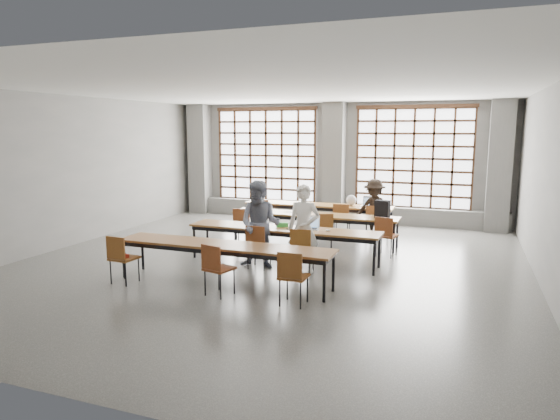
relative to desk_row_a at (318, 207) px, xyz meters
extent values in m
plane|color=#50504E|center=(0.01, -3.60, -0.66)|extent=(11.00, 11.00, 0.00)
plane|color=silver|center=(0.01, -3.60, 2.84)|extent=(11.00, 11.00, 0.00)
plane|color=slate|center=(0.01, 1.90, 1.09)|extent=(10.00, 0.00, 10.00)
plane|color=slate|center=(0.01, -9.10, 1.09)|extent=(10.00, 0.00, 10.00)
plane|color=slate|center=(-4.99, -3.60, 1.09)|extent=(0.00, 11.00, 11.00)
plane|color=slate|center=(5.01, -3.60, 1.09)|extent=(0.00, 11.00, 11.00)
cube|color=#5B5B58|center=(-4.49, 1.62, 1.09)|extent=(0.60, 0.55, 3.50)
cube|color=#5B5B58|center=(0.01, 1.62, 1.09)|extent=(0.60, 0.55, 3.50)
cube|color=#5B5B58|center=(4.51, 1.62, 1.09)|extent=(0.60, 0.55, 3.50)
cube|color=white|center=(-2.24, 1.88, 1.24)|extent=(3.20, 0.02, 2.80)
cube|color=black|center=(-2.24, 1.80, 1.24)|extent=(3.20, 0.05, 2.80)
cube|color=black|center=(-2.24, 1.80, -0.21)|extent=(3.32, 0.07, 0.10)
cube|color=black|center=(-2.24, 1.80, 2.69)|extent=(3.32, 0.07, 0.10)
cube|color=white|center=(2.26, 1.88, 1.24)|extent=(3.20, 0.02, 2.80)
cube|color=black|center=(2.26, 1.80, 1.24)|extent=(3.20, 0.05, 2.80)
cube|color=black|center=(2.26, 1.80, -0.21)|extent=(3.32, 0.07, 0.10)
cube|color=black|center=(2.26, 1.80, 2.69)|extent=(3.32, 0.07, 0.10)
cube|color=#5B5B58|center=(0.01, 1.70, -0.41)|extent=(9.80, 0.35, 0.50)
cube|color=brown|center=(0.00, 0.00, 0.05)|extent=(4.00, 0.70, 0.04)
cube|color=black|center=(0.00, 0.00, -0.01)|extent=(3.90, 0.64, 0.08)
cylinder|color=black|center=(-1.92, -0.29, -0.32)|extent=(0.05, 0.05, 0.69)
cylinder|color=black|center=(-1.92, 0.29, -0.32)|extent=(0.05, 0.05, 0.69)
cylinder|color=black|center=(1.92, -0.29, -0.32)|extent=(0.05, 0.05, 0.69)
cylinder|color=black|center=(1.92, 0.29, -0.32)|extent=(0.05, 0.05, 0.69)
cube|color=brown|center=(0.35, -1.54, 0.05)|extent=(4.00, 0.70, 0.04)
cube|color=black|center=(0.35, -1.54, -0.01)|extent=(3.90, 0.64, 0.08)
cylinder|color=black|center=(-1.57, -1.83, -0.32)|extent=(0.05, 0.05, 0.69)
cylinder|color=black|center=(-1.57, -1.25, -0.32)|extent=(0.05, 0.05, 0.69)
cylinder|color=black|center=(2.27, -1.83, -0.32)|extent=(0.05, 0.05, 0.69)
cylinder|color=black|center=(2.27, -1.25, -0.32)|extent=(0.05, 0.05, 0.69)
cube|color=brown|center=(0.24, -3.37, 0.05)|extent=(4.00, 0.70, 0.04)
cube|color=black|center=(0.24, -3.37, -0.01)|extent=(3.90, 0.64, 0.08)
cylinder|color=black|center=(-1.68, -3.66, -0.32)|extent=(0.05, 0.05, 0.69)
cylinder|color=black|center=(-1.68, -3.08, -0.32)|extent=(0.05, 0.05, 0.69)
cylinder|color=black|center=(2.16, -3.66, -0.32)|extent=(0.05, 0.05, 0.69)
cylinder|color=black|center=(2.16, -3.08, -0.32)|extent=(0.05, 0.05, 0.69)
cube|color=brown|center=(-0.24, -5.11, 0.05)|extent=(4.00, 0.70, 0.04)
cube|color=black|center=(-0.24, -5.11, -0.01)|extent=(3.90, 0.64, 0.08)
cylinder|color=black|center=(-2.16, -5.40, -0.32)|extent=(0.05, 0.05, 0.69)
cylinder|color=black|center=(-2.16, -4.82, -0.32)|extent=(0.05, 0.05, 0.69)
cylinder|color=black|center=(1.68, -5.40, -0.32)|extent=(0.05, 0.05, 0.69)
cylinder|color=black|center=(1.68, -4.82, -0.32)|extent=(0.05, 0.05, 0.69)
cube|color=brown|center=(-1.40, -0.55, -0.21)|extent=(0.51, 0.51, 0.04)
cube|color=brown|center=(-1.35, -0.74, 0.02)|extent=(0.39, 0.13, 0.40)
cylinder|color=black|center=(-1.40, -0.55, -0.44)|extent=(0.02, 0.02, 0.45)
cube|color=brown|center=(0.80, -0.55, -0.21)|extent=(0.45, 0.45, 0.04)
cube|color=brown|center=(0.82, -0.75, 0.02)|extent=(0.40, 0.06, 0.40)
cylinder|color=black|center=(0.80, -0.55, -0.44)|extent=(0.02, 0.02, 0.45)
cube|color=brown|center=(1.60, -0.55, -0.21)|extent=(0.50, 0.50, 0.04)
cube|color=brown|center=(1.64, -0.75, 0.02)|extent=(0.40, 0.12, 0.40)
cylinder|color=black|center=(1.60, -0.55, -0.44)|extent=(0.02, 0.02, 0.45)
cube|color=brown|center=(-1.25, -2.09, -0.21)|extent=(0.49, 0.49, 0.04)
cube|color=brown|center=(-1.21, -2.28, 0.02)|extent=(0.40, 0.10, 0.40)
cylinder|color=black|center=(-1.25, -2.09, -0.44)|extent=(0.02, 0.02, 0.45)
cube|color=brown|center=(0.75, -2.09, -0.21)|extent=(0.52, 0.52, 0.04)
cube|color=brown|center=(0.81, -2.28, 0.02)|extent=(0.39, 0.14, 0.40)
cylinder|color=black|center=(0.75, -2.09, -0.44)|extent=(0.02, 0.02, 0.45)
cube|color=brown|center=(2.15, -2.09, -0.21)|extent=(0.49, 0.49, 0.04)
cube|color=brown|center=(2.12, -2.28, 0.02)|extent=(0.40, 0.11, 0.40)
cylinder|color=black|center=(2.15, -2.09, -0.44)|extent=(0.02, 0.02, 0.45)
cube|color=brown|center=(-0.06, -3.92, -0.21)|extent=(0.43, 0.43, 0.04)
cube|color=brown|center=(-0.06, -4.12, 0.02)|extent=(0.40, 0.04, 0.40)
cylinder|color=black|center=(-0.06, -3.92, -0.44)|extent=(0.02, 0.02, 0.45)
cube|color=brown|center=(0.84, -3.92, -0.21)|extent=(0.45, 0.45, 0.04)
cube|color=brown|center=(0.86, -4.12, 0.02)|extent=(0.40, 0.06, 0.40)
cylinder|color=black|center=(0.84, -3.92, -0.44)|extent=(0.02, 0.02, 0.45)
cube|color=brown|center=(-1.94, -5.66, -0.21)|extent=(0.45, 0.45, 0.04)
cube|color=brown|center=(-1.96, -5.86, 0.02)|extent=(0.40, 0.06, 0.40)
cylinder|color=black|center=(-1.94, -5.66, -0.44)|extent=(0.02, 0.02, 0.45)
cube|color=brown|center=(-0.04, -5.66, -0.21)|extent=(0.51, 0.51, 0.04)
cube|color=brown|center=(-0.09, -5.85, 0.02)|extent=(0.39, 0.13, 0.40)
cylinder|color=black|center=(-0.04, -5.66, -0.44)|extent=(0.02, 0.02, 0.45)
cube|color=brown|center=(1.26, -5.66, -0.21)|extent=(0.42, 0.42, 0.04)
cube|color=brown|center=(1.26, -5.86, 0.02)|extent=(0.40, 0.03, 0.40)
cylinder|color=black|center=(1.26, -5.66, -0.44)|extent=(0.02, 0.02, 0.45)
imported|color=white|center=(0.84, -3.87, 0.18)|extent=(0.64, 0.44, 1.69)
imported|color=#19264D|center=(-0.06, -3.87, 0.20)|extent=(0.89, 0.72, 1.73)
imported|color=black|center=(1.60, -0.50, 0.09)|extent=(1.08, 0.77, 1.50)
cube|color=#ACADB1|center=(0.79, -3.32, 0.08)|extent=(0.39, 0.30, 0.02)
cube|color=black|center=(0.79, -3.33, 0.09)|extent=(0.32, 0.21, 0.00)
cube|color=#ACADB1|center=(0.78, -3.18, 0.20)|extent=(0.37, 0.11, 0.26)
cube|color=#8AB7EF|center=(0.78, -3.20, 0.17)|extent=(0.31, 0.08, 0.21)
cube|color=#ABACB0|center=(1.35, 0.05, 0.08)|extent=(0.38, 0.28, 0.02)
cube|color=black|center=(1.35, 0.04, 0.09)|extent=(0.31, 0.20, 0.00)
cube|color=#ABACB0|center=(1.36, 0.19, 0.20)|extent=(0.36, 0.09, 0.26)
cube|color=#82ACE1|center=(1.36, 0.18, 0.17)|extent=(0.31, 0.07, 0.21)
ellipsoid|color=silver|center=(1.19, -3.39, 0.08)|extent=(0.10, 0.07, 0.04)
cube|color=green|center=(0.19, -3.29, 0.11)|extent=(0.26, 0.18, 0.09)
cube|color=black|center=(0.42, -3.47, 0.07)|extent=(0.14, 0.10, 0.01)
cube|color=silver|center=(-0.25, -1.49, 0.07)|extent=(0.30, 0.21, 0.00)
cube|color=white|center=(0.05, -1.59, 0.07)|extent=(0.30, 0.22, 0.00)
cube|color=black|center=(1.95, -1.49, 0.27)|extent=(0.35, 0.24, 0.40)
ellipsoid|color=silver|center=(0.90, 0.05, 0.21)|extent=(0.32, 0.29, 0.29)
cube|color=maroon|center=(-1.94, -5.66, -0.16)|extent=(0.22, 0.14, 0.06)
camera|label=1|loc=(3.69, -12.77, 2.07)|focal=32.00mm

